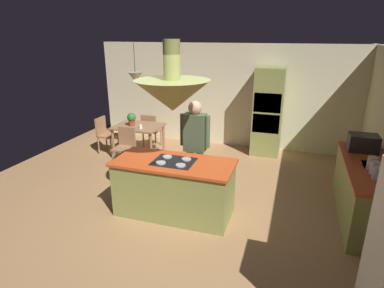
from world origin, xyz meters
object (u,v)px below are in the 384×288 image
(kitchen_island, at_px, (174,187))
(dining_table, at_px, (138,130))
(microwave_on_counter, at_px, (363,143))
(cup_on_table, at_px, (140,127))
(canister_tea, at_px, (372,163))
(chair_facing_island, at_px, (125,145))
(canister_sugar, at_px, (375,168))
(chair_at_corner, at_px, (105,132))
(canister_flour, at_px, (377,173))
(potted_plant_on_table, at_px, (132,119))
(chair_by_back_wall, at_px, (151,129))
(person_at_island, at_px, (195,143))
(oven_tower, at_px, (268,112))

(kitchen_island, xyz_separation_m, dining_table, (-1.70, 2.10, 0.20))
(kitchen_island, bearing_deg, microwave_on_counter, 26.87)
(cup_on_table, distance_m, canister_tea, 4.55)
(dining_table, bearing_deg, chair_facing_island, -90.00)
(cup_on_table, xyz_separation_m, microwave_on_counter, (4.37, -0.45, 0.24))
(kitchen_island, distance_m, canister_tea, 2.96)
(kitchen_island, distance_m, canister_sugar, 2.93)
(chair_at_corner, relative_size, canister_flour, 5.01)
(dining_table, bearing_deg, cup_on_table, -51.27)
(potted_plant_on_table, xyz_separation_m, canister_sugar, (4.66, -1.59, 0.07))
(cup_on_table, height_order, canister_flour, canister_flour)
(chair_facing_island, relative_size, chair_at_corner, 1.00)
(chair_by_back_wall, xyz_separation_m, canister_tea, (4.54, -2.11, 0.49))
(person_at_island, distance_m, canister_flour, 2.75)
(oven_tower, xyz_separation_m, canister_sugar, (1.74, -2.80, -0.03))
(cup_on_table, relative_size, canister_tea, 0.47)
(kitchen_island, height_order, canister_tea, canister_tea)
(chair_by_back_wall, xyz_separation_m, cup_on_table, (0.17, -0.85, 0.30))
(potted_plant_on_table, bearing_deg, chair_by_back_wall, 79.99)
(kitchen_island, height_order, person_at_island, person_at_island)
(canister_flour, distance_m, microwave_on_counter, 1.17)
(canister_tea, bearing_deg, chair_facing_island, 169.62)
(kitchen_island, bearing_deg, oven_tower, 71.26)
(dining_table, height_order, person_at_island, person_at_island)
(potted_plant_on_table, bearing_deg, microwave_on_counter, -7.28)
(canister_flour, distance_m, canister_tea, 0.36)
(kitchen_island, height_order, microwave_on_counter, microwave_on_counter)
(chair_by_back_wall, relative_size, cup_on_table, 9.67)
(potted_plant_on_table, relative_size, cup_on_table, 3.33)
(cup_on_table, bearing_deg, potted_plant_on_table, 153.81)
(potted_plant_on_table, bearing_deg, person_at_island, -34.47)
(chair_by_back_wall, height_order, cup_on_table, chair_by_back_wall)
(chair_by_back_wall, bearing_deg, microwave_on_counter, 164.00)
(dining_table, xyz_separation_m, canister_flour, (4.54, -1.83, 0.33))
(oven_tower, height_order, canister_sugar, oven_tower)
(canister_tea, height_order, microwave_on_counter, microwave_on_counter)
(dining_table, distance_m, chair_facing_island, 0.66)
(chair_at_corner, xyz_separation_m, microwave_on_counter, (5.45, -0.66, 0.54))
(person_at_island, relative_size, canister_flour, 9.92)
(chair_facing_island, xyz_separation_m, cup_on_table, (0.17, 0.43, 0.30))
(person_at_island, relative_size, cup_on_table, 19.13)
(oven_tower, relative_size, dining_table, 1.93)
(cup_on_table, distance_m, microwave_on_counter, 4.40)
(canister_tea, bearing_deg, person_at_island, 178.49)
(cup_on_table, xyz_separation_m, canister_flour, (4.37, -1.62, 0.18))
(cup_on_table, height_order, canister_tea, canister_tea)
(kitchen_island, height_order, canister_sugar, canister_sugar)
(chair_by_back_wall, relative_size, microwave_on_counter, 1.89)
(kitchen_island, bearing_deg, chair_by_back_wall, 121.81)
(oven_tower, bearing_deg, microwave_on_counter, -46.04)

